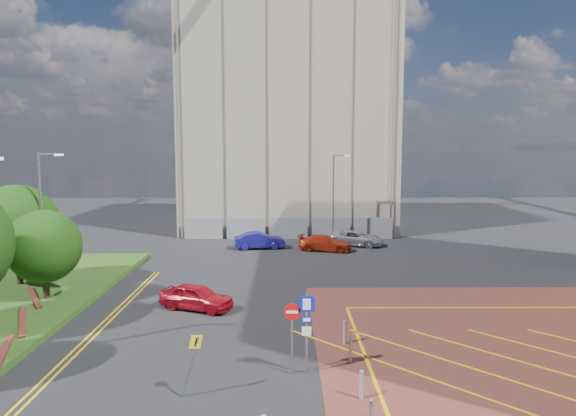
{
  "coord_description": "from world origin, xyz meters",
  "views": [
    {
      "loc": [
        -0.3,
        -17.63,
        8.57
      ],
      "look_at": [
        -0.18,
        4.27,
        5.98
      ],
      "focal_mm": 32.0,
      "sensor_mm": 36.0,
      "label": 1
    }
  ],
  "objects_px": {
    "lamp_left_far": "(43,215)",
    "car_red_left": "(197,297)",
    "lamp_back": "(334,195)",
    "car_silver_back": "(356,238)",
    "car_blue_back": "(260,240)",
    "sign_cluster": "(301,325)",
    "tree_c": "(44,246)",
    "car_red_back": "(325,243)",
    "warning_sign": "(192,358)",
    "tree_d": "(17,226)"
  },
  "relations": [
    {
      "from": "car_silver_back",
      "to": "car_red_back",
      "type": "bearing_deg",
      "value": 146.75
    },
    {
      "from": "lamp_left_far",
      "to": "sign_cluster",
      "type": "height_order",
      "value": "lamp_left_far"
    },
    {
      "from": "warning_sign",
      "to": "car_red_left",
      "type": "height_order",
      "value": "warning_sign"
    },
    {
      "from": "lamp_back",
      "to": "car_red_left",
      "type": "height_order",
      "value": "lamp_back"
    },
    {
      "from": "lamp_back",
      "to": "sign_cluster",
      "type": "relative_size",
      "value": 2.5
    },
    {
      "from": "tree_c",
      "to": "sign_cluster",
      "type": "distance_m",
      "value": 16.53
    },
    {
      "from": "lamp_back",
      "to": "warning_sign",
      "type": "bearing_deg",
      "value": -104.71
    },
    {
      "from": "lamp_left_far",
      "to": "car_red_left",
      "type": "distance_m",
      "value": 10.66
    },
    {
      "from": "lamp_left_far",
      "to": "car_silver_back",
      "type": "xyz_separation_m",
      "value": [
        20.32,
        14.68,
        -4.0
      ]
    },
    {
      "from": "sign_cluster",
      "to": "car_red_back",
      "type": "relative_size",
      "value": 0.72
    },
    {
      "from": "lamp_back",
      "to": "car_blue_back",
      "type": "xyz_separation_m",
      "value": [
        -6.57,
        -2.63,
        -3.65
      ]
    },
    {
      "from": "warning_sign",
      "to": "car_blue_back",
      "type": "xyz_separation_m",
      "value": [
        1.0,
        26.19,
        -0.72
      ]
    },
    {
      "from": "sign_cluster",
      "to": "car_blue_back",
      "type": "relative_size",
      "value": 0.75
    },
    {
      "from": "lamp_back",
      "to": "tree_c",
      "type": "bearing_deg",
      "value": -134.32
    },
    {
      "from": "tree_c",
      "to": "sign_cluster",
      "type": "xyz_separation_m",
      "value": [
        13.8,
        -9.02,
        -1.24
      ]
    },
    {
      "from": "car_blue_back",
      "to": "car_silver_back",
      "type": "xyz_separation_m",
      "value": [
        8.39,
        1.31,
        -0.05
      ]
    },
    {
      "from": "warning_sign",
      "to": "car_silver_back",
      "type": "bearing_deg",
      "value": 71.15
    },
    {
      "from": "lamp_left_far",
      "to": "sign_cluster",
      "type": "bearing_deg",
      "value": -36.82
    },
    {
      "from": "tree_c",
      "to": "lamp_left_far",
      "type": "relative_size",
      "value": 0.61
    },
    {
      "from": "lamp_back",
      "to": "sign_cluster",
      "type": "xyz_separation_m",
      "value": [
        -3.78,
        -27.02,
        -2.41
      ]
    },
    {
      "from": "sign_cluster",
      "to": "car_red_left",
      "type": "bearing_deg",
      "value": 123.86
    },
    {
      "from": "warning_sign",
      "to": "car_red_back",
      "type": "relative_size",
      "value": 0.5
    },
    {
      "from": "tree_c",
      "to": "tree_d",
      "type": "relative_size",
      "value": 0.81
    },
    {
      "from": "tree_d",
      "to": "sign_cluster",
      "type": "distance_m",
      "value": 20.74
    },
    {
      "from": "sign_cluster",
      "to": "lamp_left_far",
      "type": "bearing_deg",
      "value": 143.18
    },
    {
      "from": "car_red_left",
      "to": "car_blue_back",
      "type": "bearing_deg",
      "value": 12.84
    },
    {
      "from": "tree_c",
      "to": "car_red_left",
      "type": "distance_m",
      "value": 8.91
    },
    {
      "from": "lamp_left_far",
      "to": "car_blue_back",
      "type": "relative_size",
      "value": 1.87
    },
    {
      "from": "warning_sign",
      "to": "car_red_left",
      "type": "relative_size",
      "value": 0.56
    },
    {
      "from": "car_silver_back",
      "to": "warning_sign",
      "type": "bearing_deg",
      "value": 179.91
    },
    {
      "from": "sign_cluster",
      "to": "car_red_left",
      "type": "relative_size",
      "value": 0.8
    },
    {
      "from": "lamp_left_far",
      "to": "car_red_back",
      "type": "relative_size",
      "value": 1.79
    },
    {
      "from": "tree_c",
      "to": "lamp_back",
      "type": "relative_size",
      "value": 0.61
    },
    {
      "from": "car_red_back",
      "to": "tree_c",
      "type": "bearing_deg",
      "value": 146.19
    },
    {
      "from": "car_blue_back",
      "to": "car_silver_back",
      "type": "relative_size",
      "value": 0.9
    },
    {
      "from": "car_red_back",
      "to": "car_silver_back",
      "type": "relative_size",
      "value": 0.94
    },
    {
      "from": "warning_sign",
      "to": "sign_cluster",
      "type": "bearing_deg",
      "value": 25.51
    },
    {
      "from": "car_silver_back",
      "to": "lamp_left_far",
      "type": "bearing_deg",
      "value": 144.6
    },
    {
      "from": "lamp_left_far",
      "to": "car_red_left",
      "type": "height_order",
      "value": "lamp_left_far"
    },
    {
      "from": "lamp_back",
      "to": "car_red_left",
      "type": "distance_m",
      "value": 21.46
    },
    {
      "from": "lamp_left_far",
      "to": "lamp_back",
      "type": "distance_m",
      "value": 24.46
    },
    {
      "from": "lamp_back",
      "to": "car_red_back",
      "type": "distance_m",
      "value": 5.25
    },
    {
      "from": "lamp_left_far",
      "to": "car_red_left",
      "type": "relative_size",
      "value": 2.0
    },
    {
      "from": "tree_d",
      "to": "sign_cluster",
      "type": "xyz_separation_m",
      "value": [
        16.8,
        -12.02,
        -1.92
      ]
    },
    {
      "from": "lamp_left_far",
      "to": "warning_sign",
      "type": "xyz_separation_m",
      "value": [
        10.93,
        -12.82,
        -3.23
      ]
    },
    {
      "from": "lamp_back",
      "to": "car_blue_back",
      "type": "height_order",
      "value": "lamp_back"
    },
    {
      "from": "lamp_back",
      "to": "car_silver_back",
      "type": "distance_m",
      "value": 4.33
    },
    {
      "from": "warning_sign",
      "to": "car_red_left",
      "type": "bearing_deg",
      "value": 98.97
    },
    {
      "from": "tree_d",
      "to": "car_silver_back",
      "type": "xyz_separation_m",
      "value": [
        22.4,
        13.68,
        -3.21
      ]
    },
    {
      "from": "tree_c",
      "to": "lamp_left_far",
      "type": "distance_m",
      "value": 2.65
    }
  ]
}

